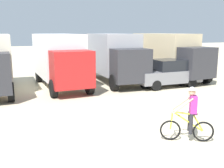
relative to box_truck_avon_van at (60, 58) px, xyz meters
The scene contains 6 objects.
ground_plane 9.42m from the box_truck_avon_van, 83.08° to the right, with size 120.00×120.00×0.00m, color beige.
box_truck_avon_van is the anchor object (origin of this frame).
box_truck_grey_hauler 3.90m from the box_truck_avon_van, ahead, with size 2.57×6.82×3.35m.
box_truck_tan_camper 8.16m from the box_truck_avon_van, ahead, with size 3.12×6.98×3.35m.
sedan_parked 7.01m from the box_truck_avon_van, 20.58° to the right, with size 4.22×1.82×1.76m.
cyclist_orange_shirt 10.55m from the box_truck_avon_van, 77.24° to the right, with size 1.56×0.89×1.82m.
Camera 1 is at (-4.06, -7.91, 3.53)m, focal length 43.03 mm.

